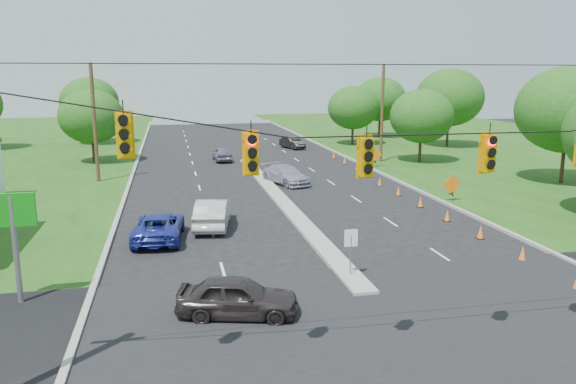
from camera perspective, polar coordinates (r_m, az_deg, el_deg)
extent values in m
plane|color=black|center=(18.18, 12.42, -15.08)|extent=(160.00, 160.00, 0.00)
cube|color=black|center=(18.18, 12.42, -15.08)|extent=(160.00, 14.00, 0.02)
cube|color=gray|center=(45.53, -15.68, 1.12)|extent=(0.25, 110.00, 0.16)
cube|color=gray|center=(48.52, 8.85, 2.07)|extent=(0.25, 110.00, 0.16)
cube|color=gray|center=(37.26, -0.86, -0.76)|extent=(1.00, 34.00, 0.18)
cylinder|color=gray|center=(23.00, 6.37, -6.59)|extent=(0.06, 0.06, 1.80)
cube|color=white|center=(22.76, 6.42, -4.68)|extent=(0.55, 0.04, 0.70)
cylinder|color=black|center=(15.39, 15.11, 7.16)|extent=(24.00, 0.04, 0.04)
cube|color=#EA9E00|center=(13.79, -16.27, 5.54)|extent=(0.34, 0.24, 1.00)
cube|color=#EA9E00|center=(13.96, -3.75, 3.89)|extent=(0.34, 0.24, 1.00)
cube|color=#EA9E00|center=(14.70, 7.93, 3.52)|extent=(0.34, 0.24, 1.00)
cube|color=#EA9E00|center=(16.22, 19.67, 3.72)|extent=(0.34, 0.24, 1.00)
cylinder|color=#422D1C|center=(45.17, -19.06, 6.60)|extent=(0.28, 0.28, 9.00)
cylinder|color=#422D1C|center=(53.48, 9.54, 7.81)|extent=(0.28, 0.28, 9.00)
cylinder|color=gray|center=(22.28, -25.91, -5.40)|extent=(0.20, 0.20, 4.00)
cube|color=#0C8511|center=(21.91, -26.27, -1.64)|extent=(1.60, 0.15, 1.20)
cone|color=orange|center=(27.19, 22.72, -5.76)|extent=(0.32, 0.32, 0.70)
cone|color=orange|center=(29.99, 18.96, -3.86)|extent=(0.32, 0.32, 0.70)
cone|color=orange|center=(32.93, 15.88, -2.29)|extent=(0.32, 0.32, 0.70)
cone|color=orange|center=(35.98, 13.31, -0.97)|extent=(0.32, 0.32, 0.70)
cone|color=orange|center=(39.09, 11.15, 0.14)|extent=(0.32, 0.32, 0.70)
cone|color=orange|center=(42.27, 9.31, 1.09)|extent=(0.32, 0.32, 0.70)
cone|color=orange|center=(45.70, 8.43, 1.92)|extent=(0.32, 0.32, 0.70)
cone|color=orange|center=(48.95, 7.02, 2.62)|extent=(0.32, 0.32, 0.70)
cone|color=orange|center=(52.23, 5.78, 3.23)|extent=(0.32, 0.32, 0.70)
cone|color=orange|center=(55.54, 4.69, 3.77)|extent=(0.32, 0.32, 0.70)
cube|color=black|center=(37.96, 16.25, -0.15)|extent=(0.06, 0.58, 0.26)
cube|color=black|center=(37.96, 16.25, -0.15)|extent=(0.06, 0.58, 0.26)
cube|color=orange|center=(37.85, 16.31, 0.74)|extent=(1.27, 0.05, 1.27)
cube|color=black|center=(50.52, 8.82, 3.09)|extent=(0.06, 0.58, 0.26)
cube|color=black|center=(50.52, 8.82, 3.09)|extent=(0.06, 0.58, 0.26)
cube|color=orange|center=(50.43, 8.84, 3.76)|extent=(1.27, 0.05, 1.27)
cylinder|color=black|center=(55.56, -19.15, 4.10)|extent=(0.28, 0.28, 2.52)
ellipsoid|color=#194C14|center=(55.26, -19.37, 7.27)|extent=(5.88, 5.88, 5.04)
cylinder|color=black|center=(70.59, -19.32, 5.77)|extent=(0.28, 0.28, 2.88)
ellipsoid|color=#194C14|center=(70.34, -19.52, 8.62)|extent=(6.72, 6.72, 5.76)
cylinder|color=black|center=(47.19, 26.13, 2.71)|extent=(0.28, 0.28, 3.24)
ellipsoid|color=#194C14|center=(46.80, 26.57, 7.49)|extent=(7.56, 7.56, 6.48)
cylinder|color=black|center=(54.26, 13.26, 4.27)|extent=(0.28, 0.28, 2.52)
ellipsoid|color=#194C14|center=(53.96, 13.41, 7.52)|extent=(5.88, 5.88, 5.04)
cylinder|color=black|center=(66.67, 15.90, 5.81)|extent=(0.28, 0.28, 3.24)
ellipsoid|color=#194C14|center=(66.40, 16.10, 9.21)|extent=(7.56, 7.56, 6.48)
cylinder|color=black|center=(75.02, 9.26, 6.60)|extent=(0.28, 0.28, 2.88)
ellipsoid|color=#194C14|center=(74.78, 9.35, 9.29)|extent=(6.72, 6.72, 5.76)
cylinder|color=black|center=(66.45, 6.57, 5.86)|extent=(0.28, 0.28, 2.52)
ellipsoid|color=#194C14|center=(66.20, 6.63, 8.51)|extent=(5.88, 5.88, 5.04)
imported|color=#2A2426|center=(19.55, -5.13, -10.57)|extent=(4.44, 2.66, 1.42)
imported|color=#B6B3B3|center=(30.65, -7.65, -2.13)|extent=(2.46, 4.99, 1.57)
imported|color=navy|center=(28.86, -12.99, -3.42)|extent=(2.74, 5.17, 1.38)
imported|color=#9492A6|center=(42.45, -0.21, 1.77)|extent=(3.48, 5.20, 1.40)
imported|color=slate|center=(54.08, -6.69, 3.87)|extent=(1.72, 4.04, 1.36)
imported|color=black|center=(62.93, 0.43, 5.03)|extent=(2.42, 4.11, 1.28)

